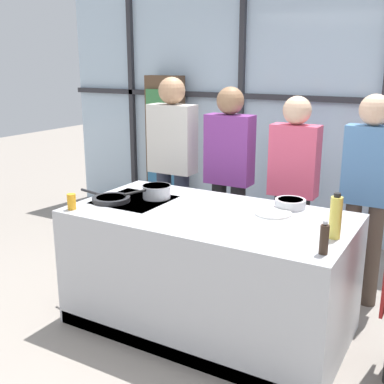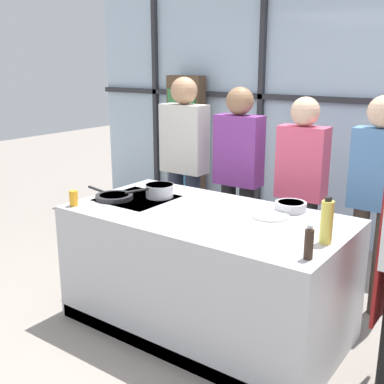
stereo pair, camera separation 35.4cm
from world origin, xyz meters
name	(u,v)px [view 1 (the left image)]	position (x,y,z in m)	size (l,w,h in m)	color
ground_plane	(208,324)	(0.00, 0.00, 0.00)	(18.00, 18.00, 0.00)	gray
back_window_wall	(308,111)	(0.00, 2.25, 1.40)	(6.40, 0.10, 2.80)	silver
bookshelf	(165,148)	(-1.71, 2.07, 0.88)	(0.48, 0.19, 1.76)	brown
demo_island	(208,270)	(0.00, 0.00, 0.44)	(1.99, 1.05, 0.89)	#B7BABF
spectator_far_left	(173,159)	(-0.89, 0.94, 1.02)	(0.45, 0.25, 1.78)	#232838
spectator_center_left	(229,170)	(-0.30, 0.94, 0.98)	(0.42, 0.24, 1.71)	black
spectator_center_right	(293,181)	(0.30, 0.94, 0.95)	(0.40, 0.23, 1.65)	black
spectator_far_right	(368,186)	(0.89, 0.94, 0.98)	(0.39, 0.24, 1.69)	#47382D
frying_pan	(110,199)	(-0.79, -0.12, 0.91)	(0.52, 0.29, 0.04)	#232326
saucepan	(156,191)	(-0.53, 0.12, 0.94)	(0.22, 0.40, 0.10)	silver
white_plate	(273,213)	(0.41, 0.19, 0.89)	(0.26, 0.26, 0.01)	white
mixing_bowl	(290,203)	(0.46, 0.40, 0.92)	(0.22, 0.22, 0.07)	silver
oil_bottle	(336,217)	(0.89, -0.07, 1.02)	(0.07, 0.07, 0.28)	#E0CC4C
pepper_grinder	(324,239)	(0.90, -0.35, 0.98)	(0.05, 0.05, 0.20)	#332319
juice_glass_near	(72,202)	(-0.89, -0.43, 0.94)	(0.06, 0.06, 0.11)	orange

